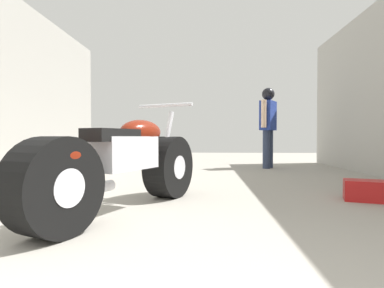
{
  "coord_description": "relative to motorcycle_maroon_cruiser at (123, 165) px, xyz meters",
  "views": [
    {
      "loc": [
        0.11,
        0.01,
        0.65
      ],
      "look_at": [
        -0.07,
        3.99,
        0.56
      ],
      "focal_mm": 29.02,
      "sensor_mm": 36.0,
      "label": 1
    }
  ],
  "objects": [
    {
      "name": "ground_plane",
      "position": [
        0.6,
        1.18,
        -0.41
      ],
      "size": [
        18.26,
        18.26,
        0.0
      ],
      "primitive_type": "plane",
      "color": "#9E998E"
    },
    {
      "name": "mechanic_in_blue",
      "position": [
        2.0,
        3.95,
        0.6
      ],
      "size": [
        0.42,
        0.63,
        1.68
      ],
      "color": "#2D3851",
      "rests_on": "ground_plane"
    },
    {
      "name": "red_toolbox",
      "position": [
        2.35,
        0.61,
        -0.3
      ],
      "size": [
        0.49,
        0.38,
        0.21
      ],
      "primitive_type": "cube",
      "rotation": [
        0.0,
        0.0,
        -0.33
      ],
      "color": "#B21919",
      "rests_on": "ground_plane"
    },
    {
      "name": "motorcycle_maroon_cruiser",
      "position": [
        0.0,
        0.0,
        0.0
      ],
      "size": [
        1.09,
        2.08,
        1.0
      ],
      "color": "black",
      "rests_on": "ground_plane"
    }
  ]
}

